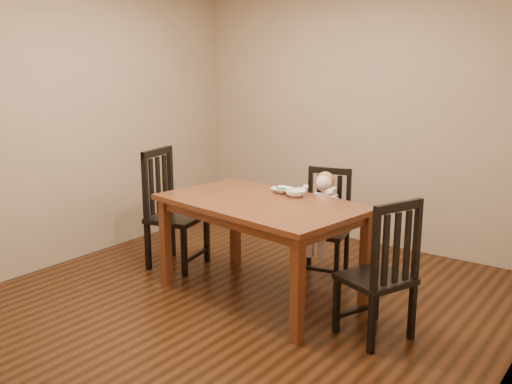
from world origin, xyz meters
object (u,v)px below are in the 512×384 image
Objects in this scene: chair_child at (325,225)px; chair_right at (381,273)px; dining_table at (261,212)px; chair_left at (172,211)px; bowl_veg at (296,193)px; toddler at (324,213)px; bowl_peas at (282,190)px.

chair_child is 1.30m from chair_right.
dining_table is 1.81× the size of chair_child.
chair_left reaches higher than dining_table.
chair_left is 6.45× the size of bowl_veg.
chair_left reaches higher than bowl_veg.
bowl_peas reaches higher than toddler.
dining_table is 1.14m from chair_left.
toddler is at bearing 103.48° from chair_left.
chair_left is at bearing 14.11° from chair_child.
bowl_peas is (-0.19, -0.42, 0.38)m from chair_child.
bowl_peas is 0.17m from bowl_veg.
dining_table is at bearing 105.18° from chair_right.
chair_right reaches higher than bowl_peas.
chair_right reaches higher than bowl_veg.
chair_child is at bearing 87.10° from bowl_veg.
chair_child reaches higher than toddler.
toddler is at bearing 61.85° from bowl_peas.
chair_right is (2.23, -0.22, -0.05)m from chair_left.
chair_right is (1.11, -0.12, -0.23)m from dining_table.
chair_left is 1.09× the size of chair_right.
dining_table is 3.56× the size of toddler.
toddler is 2.84× the size of bowl_veg.
chair_right is 2.08× the size of toddler.
bowl_peas is (-0.02, 0.34, 0.12)m from dining_table.
chair_child is 5.56× the size of bowl_peas.
chair_child reaches higher than dining_table.
bowl_veg is (-0.97, 0.42, 0.36)m from chair_right.
toddler is at bearing 85.25° from bowl_veg.
chair_child is 1.44m from chair_left.
chair_right is at bearing 72.45° from chair_left.
chair_left reaches higher than chair_child.
toddler is 2.82× the size of bowl_peas.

